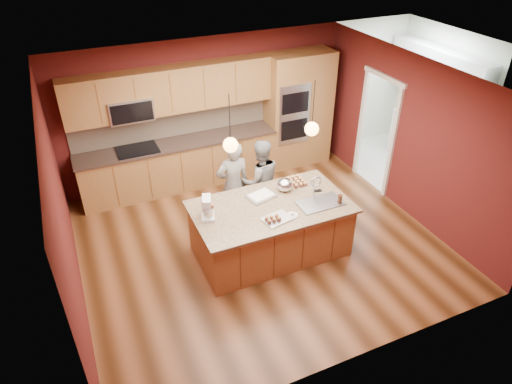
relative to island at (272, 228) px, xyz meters
name	(u,v)px	position (x,y,z in m)	size (l,w,h in m)	color
floor	(259,242)	(-0.09, 0.28, -0.44)	(5.50, 5.50, 0.00)	#43240F
ceiling	(260,81)	(-0.09, 0.28, 2.26)	(5.50, 5.50, 0.00)	silver
wall_back	(205,110)	(-0.09, 2.78, 0.91)	(5.50, 5.50, 0.00)	#521715
wall_front	(357,279)	(-0.09, -2.22, 0.91)	(5.50, 5.50, 0.00)	#521715
wall_left	(62,214)	(-2.84, 0.28, 0.91)	(5.00, 5.00, 0.00)	#521715
wall_right	(409,137)	(2.66, 0.28, 0.91)	(5.00, 5.00, 0.00)	#521715
cabinet_run	(176,139)	(-0.77, 2.52, 0.54)	(3.74, 0.64, 2.30)	olive
oven_column	(298,110)	(1.76, 2.47, 0.71)	(1.30, 0.62, 2.30)	olive
doorway_trim	(376,134)	(2.64, 1.08, 0.61)	(0.08, 1.11, 2.20)	white
laundry_room	(439,69)	(4.26, 1.48, 1.51)	(2.60, 2.70, 2.70)	beige
pendant_left	(231,145)	(-0.63, 0.00, 1.56)	(0.20, 0.20, 0.80)	black
pendant_right	(312,129)	(0.59, 0.00, 1.56)	(0.20, 0.20, 0.80)	black
island	(272,228)	(0.00, 0.00, 0.00)	(2.35, 1.32, 1.25)	olive
person_left	(233,185)	(-0.27, 0.91, 0.34)	(0.57, 0.37, 1.56)	black
person_right	(260,181)	(0.22, 0.91, 0.29)	(0.71, 0.56, 1.47)	slate
stand_mixer	(207,210)	(-0.98, 0.09, 0.57)	(0.25, 0.29, 0.35)	white
sheet_cake	(261,196)	(-0.06, 0.27, 0.44)	(0.47, 0.39, 0.05)	silver
cooling_rack	(277,219)	(-0.09, -0.34, 0.43)	(0.40, 0.29, 0.02)	#B5B8BE
mixing_bowl	(285,185)	(0.36, 0.30, 0.52)	(0.25, 0.25, 0.21)	silver
plate	(292,215)	(0.16, -0.35, 0.43)	(0.17, 0.17, 0.01)	silver
tumbler	(340,199)	(0.95, -0.35, 0.49)	(0.07, 0.07, 0.14)	#3C1E10
phone	(317,191)	(0.82, 0.08, 0.43)	(0.13, 0.07, 0.01)	black
cupcakes_left	(208,203)	(-0.88, 0.40, 0.46)	(0.15, 0.23, 0.07)	#DD9657
cupcakes_rack	(273,219)	(-0.16, -0.36, 0.47)	(0.23, 0.15, 0.07)	#DD9657
cupcakes_right	(297,181)	(0.64, 0.42, 0.46)	(0.25, 0.33, 0.07)	#DD9657
washer	(431,146)	(4.14, 1.12, 0.03)	(0.59, 0.60, 0.95)	white
dryer	(410,134)	(4.11, 1.74, 0.04)	(0.60, 0.62, 0.97)	white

